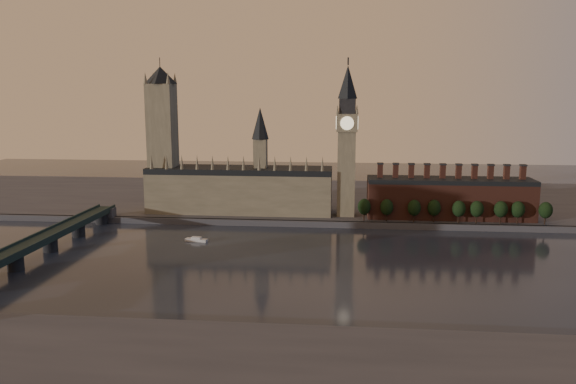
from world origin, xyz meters
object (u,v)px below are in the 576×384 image
Objects in this scene: big_ben at (347,139)px; river_boat at (196,240)px; victoria_tower at (162,134)px; westminster_bridge at (30,248)px.

big_ben is 7.68× the size of river_boat.
victoria_tower is at bearing 131.08° from river_boat.
big_ben is 205.83m from westminster_bridge.
victoria_tower reaches higher than big_ben.
river_boat is at bearing -59.21° from victoria_tower.
victoria_tower is 130.12m from big_ben.
big_ben is at bearing 34.33° from westminster_bridge.
victoria_tower reaches higher than westminster_bridge.
big_ben is 122.88m from river_boat.
westminster_bridge is at bearing -106.56° from victoria_tower.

